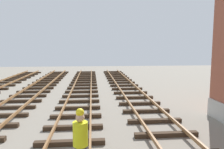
# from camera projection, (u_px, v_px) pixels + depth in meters

# --- Properties ---
(track_worker_foreground) EXTENTS (0.40, 0.40, 1.87)m
(track_worker_foreground) POSITION_uv_depth(u_px,v_px,m) (81.00, 143.00, 5.85)
(track_worker_foreground) COLOR #262D4C
(track_worker_foreground) RESTS_ON ground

